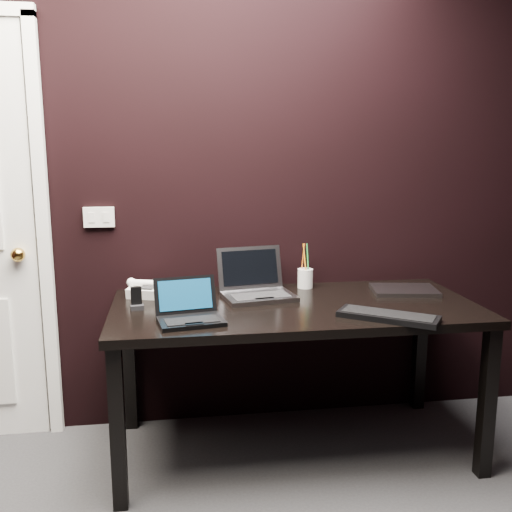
{
  "coord_description": "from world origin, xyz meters",
  "views": [
    {
      "loc": [
        -0.26,
        -1.13,
        1.47
      ],
      "look_at": [
        0.11,
        1.35,
        0.98
      ],
      "focal_mm": 40.0,
      "sensor_mm": 36.0,
      "label": 1
    }
  ],
  "objects": [
    {
      "name": "wall_back",
      "position": [
        0.0,
        1.8,
        1.3
      ],
      "size": [
        4.0,
        0.0,
        4.0
      ],
      "primitive_type": "plane",
      "rotation": [
        1.57,
        0.0,
        0.0
      ],
      "color": "black",
      "rests_on": "ground"
    },
    {
      "name": "mobile_phone",
      "position": [
        -0.43,
        1.43,
        0.78
      ],
      "size": [
        0.07,
        0.06,
        0.1
      ],
      "color": "black",
      "rests_on": "desk"
    },
    {
      "name": "netbook",
      "position": [
        -0.2,
        1.2,
        0.77
      ],
      "size": [
        0.3,
        0.28,
        0.17
      ],
      "color": "black",
      "rests_on": "desk"
    },
    {
      "name": "desk",
      "position": [
        0.3,
        1.4,
        0.66
      ],
      "size": [
        1.7,
        0.8,
        0.74
      ],
      "color": "black",
      "rests_on": "ground"
    },
    {
      "name": "pen_cup",
      "position": [
        0.42,
        1.7,
        0.79
      ],
      "size": [
        0.09,
        0.09,
        0.23
      ],
      "color": "silver",
      "rests_on": "desk"
    },
    {
      "name": "closed_laptop",
      "position": [
        0.9,
        1.53,
        0.75
      ],
      "size": [
        0.35,
        0.28,
        0.02
      ],
      "color": "#96979B",
      "rests_on": "desk"
    },
    {
      "name": "silver_laptop",
      "position": [
        0.14,
        1.55,
        0.78
      ],
      "size": [
        0.38,
        0.35,
        0.23
      ],
      "color": "gray",
      "rests_on": "desk"
    },
    {
      "name": "wall_switch",
      "position": [
        -0.62,
        1.79,
        1.12
      ],
      "size": [
        0.15,
        0.02,
        0.1
      ],
      "color": "silver",
      "rests_on": "wall_back"
    },
    {
      "name": "ext_keyboard",
      "position": [
        0.64,
        1.11,
        0.75
      ],
      "size": [
        0.43,
        0.36,
        0.03
      ],
      "color": "black",
      "rests_on": "desk"
    },
    {
      "name": "desk_phone",
      "position": [
        -0.39,
        1.64,
        0.78
      ],
      "size": [
        0.21,
        0.2,
        0.1
      ],
      "color": "silver",
      "rests_on": "desk"
    }
  ]
}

